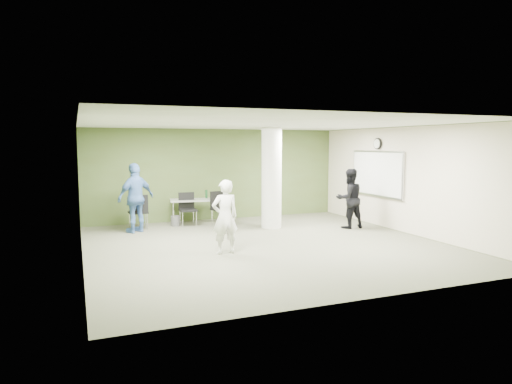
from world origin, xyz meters
name	(u,v)px	position (x,y,z in m)	size (l,w,h in m)	color
floor	(266,245)	(0.00, 0.00, 0.00)	(8.00, 8.00, 0.00)	#4E503F
ceiling	(267,124)	(0.00, 0.00, 2.80)	(8.00, 8.00, 0.00)	white
wall_back	(216,174)	(0.00, 4.00, 1.40)	(8.00, 0.02, 2.80)	#4A5829
wall_left	(80,192)	(-4.00, 0.00, 1.40)	(0.02, 8.00, 2.80)	#4A5829
wall_right_cream	(407,180)	(4.00, 0.00, 1.40)	(0.02, 8.00, 2.80)	beige
column	(272,178)	(1.00, 2.00, 1.40)	(0.56, 0.56, 2.80)	silver
whiteboard	(377,174)	(3.92, 1.20, 1.50)	(0.05, 2.30, 1.30)	silver
wall_clock	(377,144)	(3.92, 1.20, 2.35)	(0.06, 0.32, 0.32)	black
folding_table	(197,201)	(-0.77, 3.38, 0.68)	(1.62, 0.91, 0.98)	gray
wastebasket	(175,221)	(-1.46, 3.26, 0.15)	(0.25, 0.25, 0.29)	#4C4C4C
chair_back_left	(138,210)	(-2.51, 3.22, 0.53)	(0.48, 0.48, 0.92)	black
chair_back_right	(139,209)	(-2.49, 3.05, 0.57)	(0.50, 0.50, 0.97)	black
chair_table_left	(187,206)	(-1.13, 3.16, 0.56)	(0.49, 0.49, 0.96)	black
chair_table_right	(220,205)	(-0.24, 2.88, 0.58)	(0.63, 0.63, 0.99)	black
woman_white	(225,217)	(-1.15, -0.45, 0.80)	(0.58, 0.38, 1.59)	silver
man_black	(349,199)	(2.99, 1.15, 0.83)	(0.81, 0.63, 1.66)	black
man_blue	(136,198)	(-2.61, 2.70, 0.92)	(1.08, 0.45, 1.85)	#446CAA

